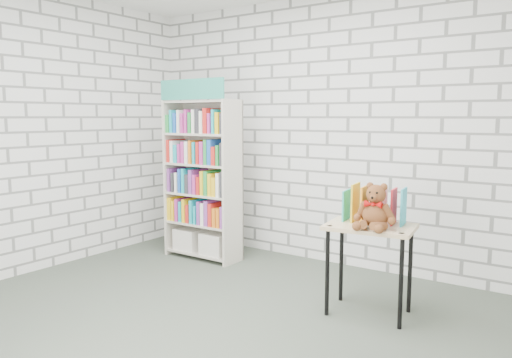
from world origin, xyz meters
The scene contains 6 objects.
ground centered at (0.00, 0.00, 0.00)m, with size 4.50×4.50×0.00m, color #424B3F.
room_shell centered at (0.00, 0.00, 1.78)m, with size 4.52×4.02×2.81m.
bookshelf centered at (-1.17, 1.36, 0.89)m, with size 0.86×0.34×1.94m.
display_table centered at (0.95, 0.89, 0.62)m, with size 0.72×0.55×0.72m.
table_books centered at (0.93, 1.00, 0.85)m, with size 0.49×0.27×0.28m.
teddy_bear centered at (1.02, 0.79, 0.85)m, with size 0.32×0.30×0.35m.
Camera 1 is at (2.39, -2.73, 1.55)m, focal length 35.00 mm.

